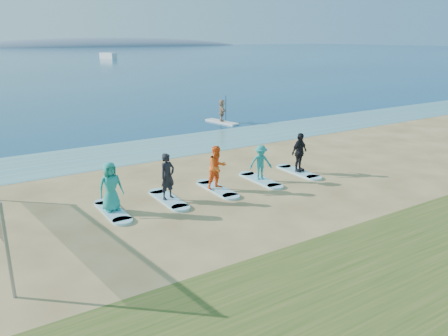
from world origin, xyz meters
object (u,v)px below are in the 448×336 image
student_2 (217,167)px  student_3 (261,162)px  boat_offshore_b (108,59)px  student_4 (299,152)px  student_0 (111,187)px  surfboard_3 (260,180)px  surfboard_4 (298,172)px  surfboard_1 (168,199)px  paddleboarder (222,110)px  student_1 (168,176)px  paddleboard (222,122)px  surfboard_2 (217,189)px  surfboard_0 (113,211)px

student_2 → student_3: (2.25, 0.00, -0.14)m
boat_offshore_b → student_4: (-29.22, -116.16, 1.00)m
student_0 → student_2: size_ratio=1.00×
surfboard_3 → surfboard_4: (2.25, 0.00, 0.00)m
surfboard_1 → student_3: size_ratio=1.43×
surfboard_1 → student_4: (6.74, 0.00, 0.96)m
paddleboarder → boat_offshore_b: bearing=10.8°
surfboard_1 → student_4: student_4 is taller
student_2 → student_3: bearing=-5.2°
student_1 → student_3: bearing=-16.5°
paddleboarder → student_0: student_0 is taller
student_0 → student_1: 2.25m
student_3 → surfboard_4: student_3 is taller
paddleboard → student_2: student_2 is taller
boat_offshore_b → student_3: student_3 is taller
student_1 → surfboard_2: size_ratio=0.82×
student_0 → student_1: bearing=-3.4°
paddleboarder → boat_offshore_b: paddleboarder is taller
surfboard_0 → surfboard_1: bearing=0.0°
student_0 → student_2: 4.49m
student_2 → surfboard_4: size_ratio=0.82×
surfboard_2 → student_3: 2.39m
paddleboard → boat_offshore_b: 106.69m
student_0 → student_4: bearing=-3.4°
paddleboard → boat_offshore_b: boat_offshore_b is taller
student_1 → student_3: (4.49, 0.00, -0.14)m
paddleboard → student_3: 13.91m
student_1 → surfboard_4: bearing=-16.5°
paddleboard → surfboard_4: size_ratio=1.36×
student_3 → paddleboarder: bearing=88.3°
paddleboarder → surfboard_4: bearing=-171.6°
student_2 → student_3: student_2 is taller
paddleboard → surfboard_3: size_ratio=1.36×
paddleboard → surfboard_4: paddleboard is taller
paddleboarder → surfboard_1: 16.34m
student_2 → student_3: size_ratio=1.18×
surfboard_1 → surfboard_2: size_ratio=1.00×
paddleboard → student_4: bearing=-116.6°
student_3 → surfboard_4: 2.39m
paddleboard → surfboard_2: paddleboard is taller
boat_offshore_b → surfboard_3: boat_offshore_b is taller
paddleboarder → student_0: 17.84m
paddleboard → student_1: bearing=-139.9°
paddleboarder → surfboard_4: 13.12m
surfboard_0 → surfboard_2: 4.49m
student_0 → surfboard_0: bearing=0.0°
surfboard_1 → student_2: 2.44m
surfboard_1 → surfboard_2: 2.25m
paddleboarder → surfboard_0: 17.86m
paddleboard → student_4: size_ratio=1.64×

